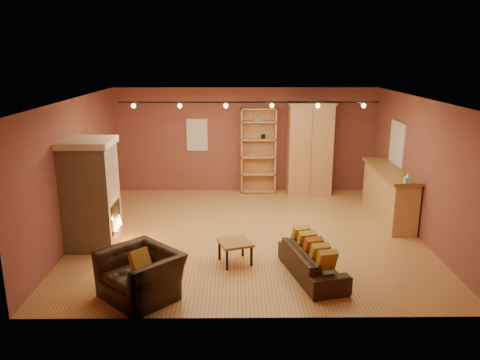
{
  "coord_description": "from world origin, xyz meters",
  "views": [
    {
      "loc": [
        -0.27,
        -9.19,
        3.66
      ],
      "look_at": [
        -0.18,
        0.2,
        1.11
      ],
      "focal_mm": 35.0,
      "sensor_mm": 36.0,
      "label": 1
    }
  ],
  "objects_px": {
    "bookcase": "(258,150)",
    "bar_counter": "(389,194)",
    "armchair": "(140,267)",
    "coffee_table": "(235,245)",
    "fireplace": "(91,194)",
    "loveseat": "(312,257)",
    "armoire": "(310,149)"
  },
  "relations": [
    {
      "from": "bookcase",
      "to": "loveseat",
      "type": "relative_size",
      "value": 1.32
    },
    {
      "from": "coffee_table",
      "to": "loveseat",
      "type": "bearing_deg",
      "value": -22.17
    },
    {
      "from": "coffee_table",
      "to": "bar_counter",
      "type": "bearing_deg",
      "value": 33.63
    },
    {
      "from": "armoire",
      "to": "loveseat",
      "type": "height_order",
      "value": "armoire"
    },
    {
      "from": "armchair",
      "to": "coffee_table",
      "type": "distance_m",
      "value": 1.89
    },
    {
      "from": "bookcase",
      "to": "coffee_table",
      "type": "bearing_deg",
      "value": -97.77
    },
    {
      "from": "loveseat",
      "to": "bookcase",
      "type": "bearing_deg",
      "value": -6.1
    },
    {
      "from": "fireplace",
      "to": "loveseat",
      "type": "bearing_deg",
      "value": -18.36
    },
    {
      "from": "bar_counter",
      "to": "fireplace",
      "type": "bearing_deg",
      "value": -166.52
    },
    {
      "from": "bar_counter",
      "to": "armoire",
      "type": "bearing_deg",
      "value": 126.4
    },
    {
      "from": "fireplace",
      "to": "coffee_table",
      "type": "height_order",
      "value": "fireplace"
    },
    {
      "from": "bookcase",
      "to": "bar_counter",
      "type": "xyz_separation_m",
      "value": [
        2.86,
        -2.23,
        -0.57
      ]
    },
    {
      "from": "bookcase",
      "to": "armchair",
      "type": "relative_size",
      "value": 1.72
    },
    {
      "from": "loveseat",
      "to": "armoire",
      "type": "bearing_deg",
      "value": -21.57
    },
    {
      "from": "fireplace",
      "to": "bar_counter",
      "type": "distance_m",
      "value": 6.44
    },
    {
      "from": "bookcase",
      "to": "coffee_table",
      "type": "xyz_separation_m",
      "value": [
        -0.62,
        -4.55,
        -0.81
      ]
    },
    {
      "from": "bar_counter",
      "to": "loveseat",
      "type": "distance_m",
      "value": 3.59
    },
    {
      "from": "armoire",
      "to": "armchair",
      "type": "distance_m",
      "value": 6.57
    },
    {
      "from": "bar_counter",
      "to": "armchair",
      "type": "relative_size",
      "value": 1.84
    },
    {
      "from": "armchair",
      "to": "coffee_table",
      "type": "xyz_separation_m",
      "value": [
        1.45,
        1.2,
        -0.15
      ]
    },
    {
      "from": "coffee_table",
      "to": "armoire",
      "type": "bearing_deg",
      "value": 65.62
    },
    {
      "from": "armoire",
      "to": "loveseat",
      "type": "xyz_separation_m",
      "value": [
        -0.67,
        -4.89,
        -0.88
      ]
    },
    {
      "from": "fireplace",
      "to": "bookcase",
      "type": "xyz_separation_m",
      "value": [
        3.38,
        3.73,
        0.1
      ]
    },
    {
      "from": "bar_counter",
      "to": "coffee_table",
      "type": "height_order",
      "value": "bar_counter"
    },
    {
      "from": "bookcase",
      "to": "bar_counter",
      "type": "height_order",
      "value": "bookcase"
    },
    {
      "from": "loveseat",
      "to": "coffee_table",
      "type": "height_order",
      "value": "loveseat"
    },
    {
      "from": "bar_counter",
      "to": "loveseat",
      "type": "bearing_deg",
      "value": -127.44
    },
    {
      "from": "loveseat",
      "to": "fireplace",
      "type": "bearing_deg",
      "value": 57.9
    },
    {
      "from": "armoire",
      "to": "coffee_table",
      "type": "distance_m",
      "value": 4.86
    },
    {
      "from": "fireplace",
      "to": "loveseat",
      "type": "xyz_separation_m",
      "value": [
        4.06,
        -1.35,
        -0.71
      ]
    },
    {
      "from": "fireplace",
      "to": "loveseat",
      "type": "height_order",
      "value": "fireplace"
    },
    {
      "from": "bookcase",
      "to": "armoire",
      "type": "xyz_separation_m",
      "value": [
        1.35,
        -0.19,
        0.06
      ]
    }
  ]
}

